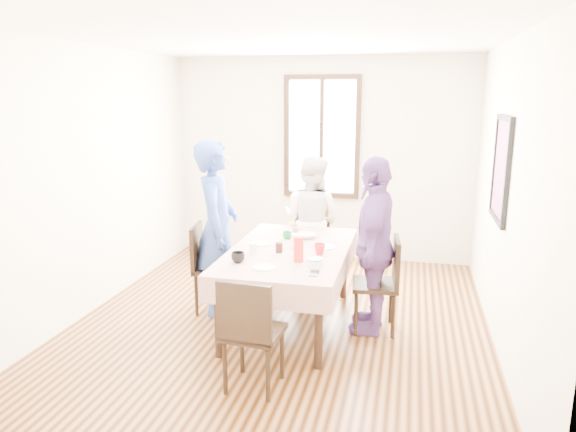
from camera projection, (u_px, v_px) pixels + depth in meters
The scene contains 30 objects.
ground at pixel (282, 320), 5.31m from camera, with size 4.50×4.50×0.00m, color black.
back_wall at pixel (322, 159), 7.14m from camera, with size 4.00×4.00×0.00m, color beige.
right_wall at pixel (507, 197), 4.56m from camera, with size 4.50×4.50×0.00m, color beige.
window_frame at pixel (322, 137), 7.05m from camera, with size 1.02×0.06×1.62m, color black.
window_pane at pixel (322, 137), 7.06m from camera, with size 0.90×0.02×1.50m, color white.
art_poster at pixel (501, 169), 4.80m from camera, with size 0.04×0.76×0.96m, color red.
dining_table at pixel (289, 287), 5.16m from camera, with size 0.99×1.73×0.75m, color black.
tablecloth at pixel (289, 250), 5.08m from camera, with size 1.11×1.85×0.01m, color #581108.
chair_left at pixel (216, 268), 5.48m from camera, with size 0.42×0.42×0.91m, color black.
chair_right at pixel (375, 284), 5.01m from camera, with size 0.42×0.42×0.91m, color black.
chair_far at pixel (312, 246), 6.27m from camera, with size 0.42×0.42×0.91m, color black.
chair_near at pixel (254, 332), 4.02m from camera, with size 0.42×0.42×0.91m, color black.
person_left at pixel (216, 228), 5.38m from camera, with size 0.65×0.42×1.77m, color #2B428D.
person_far at pixel (312, 221), 6.18m from camera, with size 0.74×0.58×1.53m, color white.
person_right at pixel (374, 245), 4.93m from camera, with size 0.98×0.41×1.67m, color #603C7C.
mug_black at pixel (238, 257), 4.67m from camera, with size 0.12×0.12×0.09m, color black.
mug_flag at pixel (320, 249), 4.90m from camera, with size 0.11×0.11×0.10m, color red.
mug_green at pixel (287, 235), 5.43m from camera, with size 0.09×0.09×0.07m, color #0C7226.
serving_bowl at pixel (306, 236), 5.46m from camera, with size 0.20×0.20×0.05m, color white.
juice_carton at pixel (299, 249), 4.68m from camera, with size 0.07×0.07×0.23m, color red.
butter_tub at pixel (315, 263), 4.56m from camera, with size 0.12×0.12×0.06m, color white.
jam_jar at pixel (279, 248), 4.96m from camera, with size 0.07×0.07×0.09m, color black.
drinking_glass at pixel (253, 249), 4.90m from camera, with size 0.07×0.07×0.10m, color silver.
smartphone at pixel (314, 273), 4.38m from camera, with size 0.07×0.14×0.01m, color black.
flower_vase at pixel (295, 241), 5.13m from camera, with size 0.06×0.06×0.13m, color silver.
plate_left at pixel (261, 244), 5.24m from camera, with size 0.20×0.20×0.01m, color white.
plate_right at pixel (324, 247), 5.13m from camera, with size 0.20×0.20×0.01m, color white.
plate_near at pixel (264, 267), 4.53m from camera, with size 0.20×0.20×0.01m, color white.
butter_lid at pixel (315, 259), 4.55m from camera, with size 0.12×0.12×0.01m, color blue.
flower_bunch at pixel (295, 229), 5.10m from camera, with size 0.09×0.09×0.10m, color yellow, non-canonical shape.
Camera 1 is at (1.18, -4.79, 2.22)m, focal length 33.05 mm.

